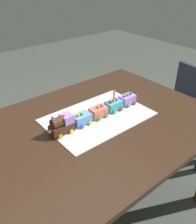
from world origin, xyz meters
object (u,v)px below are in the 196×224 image
Objects in this scene: cake_locomotive at (62,125)px; cake_car_gondola_lavender at (127,99)px; dining_table at (95,139)px; birthday_candle at (114,94)px; cake_car_flatbed_coral at (98,112)px; cake_car_hopper_turquoise at (113,105)px; cake_car_caboose_sky_blue at (82,119)px.

cake_car_gondola_lavender is at bearing 0.00° from cake_locomotive.
dining_table is 0.25m from cake_locomotive.
cake_car_gondola_lavender is 0.14m from birthday_candle.
cake_car_flatbed_coral is at bearing 180.00° from cake_car_gondola_lavender.
cake_car_flatbed_coral is at bearing 180.00° from cake_car_hopper_turquoise.
cake_car_hopper_turquoise is (0.18, 0.04, 0.14)m from dining_table.
cake_car_flatbed_coral is 1.00× the size of cake_car_gondola_lavender.
cake_locomotive is at bearing 167.62° from dining_table.
dining_table is at bearing -167.21° from birthday_candle.
cake_car_caboose_sky_blue is 0.25m from birthday_candle.
dining_table is 0.33m from cake_car_gondola_lavender.
cake_car_hopper_turquoise is 0.12m from cake_car_gondola_lavender.
dining_table is 10.00× the size of cake_locomotive.
cake_car_caboose_sky_blue and cake_car_gondola_lavender have the same top height.
cake_car_caboose_sky_blue is at bearing 180.00° from cake_car_hopper_turquoise.
dining_table is 14.00× the size of cake_car_gondola_lavender.
cake_car_hopper_turquoise is at bearing 0.00° from cake_car_caboose_sky_blue.
cake_car_gondola_lavender is (0.30, 0.04, 0.14)m from dining_table.
cake_car_flatbed_coral is at bearing 0.00° from cake_car_caboose_sky_blue.
birthday_candle is at bearing 0.00° from cake_locomotive.
dining_table is 21.23× the size of birthday_candle.
cake_locomotive is 1.40× the size of cake_car_hopper_turquoise.
birthday_candle is at bearing -0.00° from cake_car_hopper_turquoise.
cake_car_flatbed_coral and cake_car_hopper_turquoise have the same top height.
birthday_candle is (0.12, -0.00, 0.08)m from cake_car_flatbed_coral.
dining_table is at bearing -35.14° from cake_car_caboose_sky_blue.
cake_car_caboose_sky_blue is 0.24m from cake_car_hopper_turquoise.
dining_table is 14.00× the size of cake_car_hopper_turquoise.
cake_car_hopper_turquoise is (0.12, 0.00, 0.00)m from cake_car_flatbed_coral.
cake_locomotive reaches higher than cake_car_hopper_turquoise.
cake_car_caboose_sky_blue is at bearing 180.00° from birthday_candle.
dining_table is 0.16m from cake_car_caboose_sky_blue.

